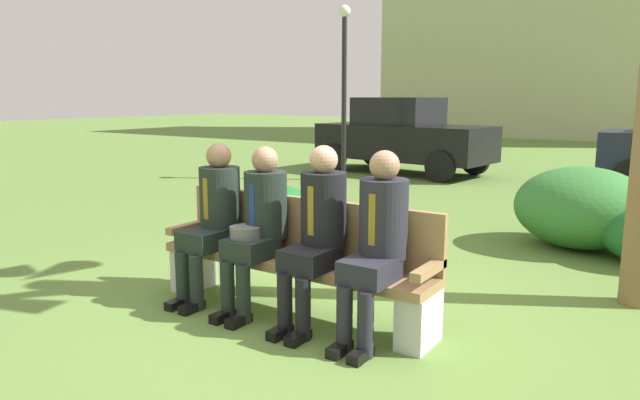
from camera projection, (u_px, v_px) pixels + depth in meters
The scene contains 10 objects.
ground_plane at pixel (316, 314), 4.53m from camera, with size 80.00×80.00×0.00m, color #5C7E37.
park_bench at pixel (296, 258), 4.53m from camera, with size 2.36×0.44×0.90m.
seated_man_leftmost at pixel (213, 213), 4.79m from camera, with size 0.34×0.72×1.31m.
seated_man_centerleft at pixel (258, 221), 4.51m from camera, with size 0.34×0.72×1.31m.
seated_man_centerright at pixel (317, 227), 4.22m from camera, with size 0.34×0.72×1.34m.
seated_man_rightmost at pixel (377, 237), 3.94m from camera, with size 0.34×0.72×1.33m.
shrub_near_bench at pixel (582, 208), 6.47m from camera, with size 1.48×1.35×0.92m, color #357733.
shrub_far_lawn at pixel (279, 210), 7.18m from camera, with size 0.96×0.88×0.60m, color #1F672A.
parked_car_near at pixel (402, 136), 12.85m from camera, with size 4.05×2.08×1.68m.
street_lamp at pixel (344, 74), 11.50m from camera, with size 0.24×0.24×3.47m.
Camera 1 is at (2.42, -3.55, 1.68)m, focal length 32.33 mm.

